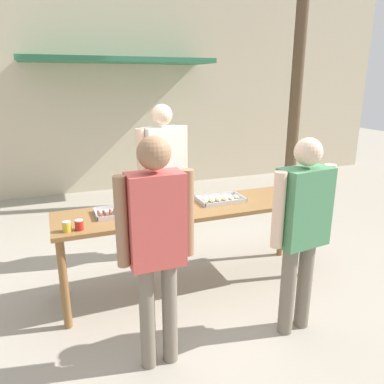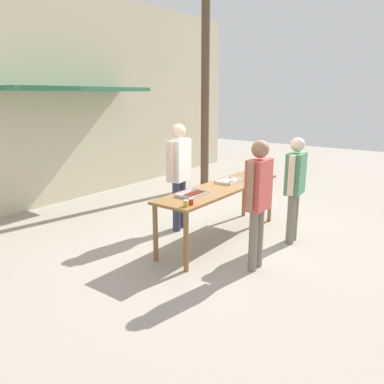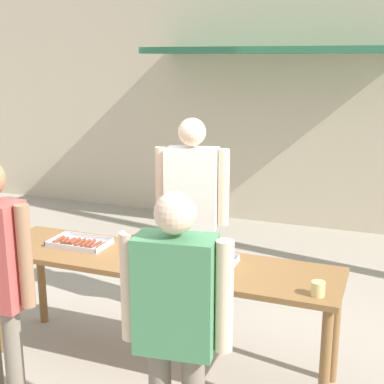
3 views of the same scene
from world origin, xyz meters
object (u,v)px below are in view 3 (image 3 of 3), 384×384
Objects in this scene: food_tray_buns at (201,259)px; condiment_jar_mustard at (6,243)px; person_customer_with_cup at (176,316)px; person_server_behind_table at (192,203)px; food_tray_sausages at (80,243)px; condiment_jar_ketchup at (16,244)px; beer_cup at (318,289)px.

food_tray_buns is 5.34× the size of condiment_jar_mustard.
condiment_jar_mustard is at bearing -30.91° from person_customer_with_cup.
person_server_behind_table is 1.91m from person_customer_with_cup.
person_customer_with_cup reaches higher than food_tray_sausages.
person_server_behind_table is (-0.37, 0.76, 0.19)m from food_tray_buns.
food_tray_buns is at bearing 10.85° from condiment_jar_ketchup.
beer_cup is 0.06× the size of person_customer_with_cup.
food_tray_sausages is 1.03m from person_server_behind_table.
food_tray_sausages is at bearing 29.10° from condiment_jar_mustard.
person_server_behind_table is (0.66, 0.76, 0.20)m from food_tray_sausages.
person_server_behind_table is (1.15, 1.04, 0.17)m from condiment_jar_mustard.
food_tray_buns is 1.07m from person_customer_with_cup.
condiment_jar_mustard is at bearing 179.74° from condiment_jar_ketchup.
food_tray_buns is 0.28× the size of person_customer_with_cup.
person_server_behind_table is at bearing 49.22° from food_tray_sausages.
condiment_jar_mustard is at bearing -147.88° from person_server_behind_table.
person_customer_with_cup is (1.27, -1.04, 0.10)m from food_tray_sausages.
beer_cup reaches higher than food_tray_sausages.
condiment_jar_ketchup is 0.94× the size of beer_cup.
food_tray_sausages is 5.00× the size of beer_cup.
condiment_jar_mustard is 0.94× the size of beer_cup.
food_tray_buns is (1.03, -0.00, 0.01)m from food_tray_sausages.
food_tray_buns reaches higher than food_tray_sausages.
person_customer_with_cup reaches higher than food_tray_buns.
condiment_jar_ketchup is (-0.39, -0.27, 0.03)m from food_tray_sausages.
condiment_jar_mustard is at bearing -150.90° from food_tray_sausages.
condiment_jar_mustard is 1.56m from person_server_behind_table.
person_customer_with_cup is (-0.63, -0.78, 0.07)m from beer_cup.
condiment_jar_ketchup is at bearing -32.14° from person_customer_with_cup.
beer_cup is at bearing 0.20° from condiment_jar_mustard.
person_customer_with_cup is (1.66, -0.77, 0.07)m from condiment_jar_ketchup.
food_tray_buns is 0.26× the size of person_server_behind_table.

